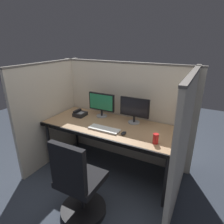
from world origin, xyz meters
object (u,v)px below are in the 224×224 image
monitor_left (102,103)px  desk_phone (80,114)px  desk (110,128)px  keyboard_main (104,129)px  office_chair (79,189)px  monitor_right (134,109)px  soda_can (156,139)px  computer_mouse (124,133)px

monitor_left → desk_phone: size_ratio=2.26×
desk → keyboard_main: bearing=-91.7°
office_chair → monitor_right: 1.28m
desk → office_chair: 0.95m
office_chair → soda_can: office_chair is taller
monitor_right → computer_mouse: size_ratio=4.48×
computer_mouse → soda_can: 0.42m
keyboard_main → soda_can: size_ratio=3.52×
office_chair → desk: bearing=92.0°
office_chair → monitor_right: size_ratio=2.27×
monitor_left → keyboard_main: 0.53m
keyboard_main → desk_phone: (-0.59, 0.26, 0.02)m
computer_mouse → office_chair: bearing=-104.8°
office_chair → soda_can: 1.02m
keyboard_main → soda_can: (0.71, -0.03, 0.05)m
desk_phone → computer_mouse: bearing=-16.6°
keyboard_main → soda_can: soda_can is taller
desk → office_chair: office_chair is taller
monitor_right → computer_mouse: bearing=-87.1°
desk → monitor_right: monitor_right is taller
keyboard_main → desk: bearing=88.3°
monitor_right → desk: bearing=-137.6°
soda_can → office_chair: bearing=-131.5°
desk → desk_phone: (-0.60, 0.10, 0.08)m
desk → desk_phone: size_ratio=10.00×
computer_mouse → monitor_right: bearing=92.9°
monitor_right → desk_phone: 0.89m
desk → monitor_right: size_ratio=4.42×
computer_mouse → soda_can: bearing=-4.5°
monitor_left → monitor_right: (0.54, 0.00, 0.00)m
keyboard_main → desk_phone: bearing=155.9°
keyboard_main → desk_phone: size_ratio=2.26×
monitor_right → keyboard_main: monitor_right is taller
monitor_right → keyboard_main: (-0.27, -0.41, -0.20)m
desk → keyboard_main: 0.17m
monitor_right → soda_can: (0.44, -0.44, -0.15)m
office_chair → desk_phone: 1.27m
monitor_right → desk_phone: bearing=-170.7°
desk → computer_mouse: bearing=-29.5°
monitor_left → computer_mouse: bearing=-35.6°
monitor_left → keyboard_main: (0.27, -0.40, -0.20)m
desk → monitor_right: 0.45m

